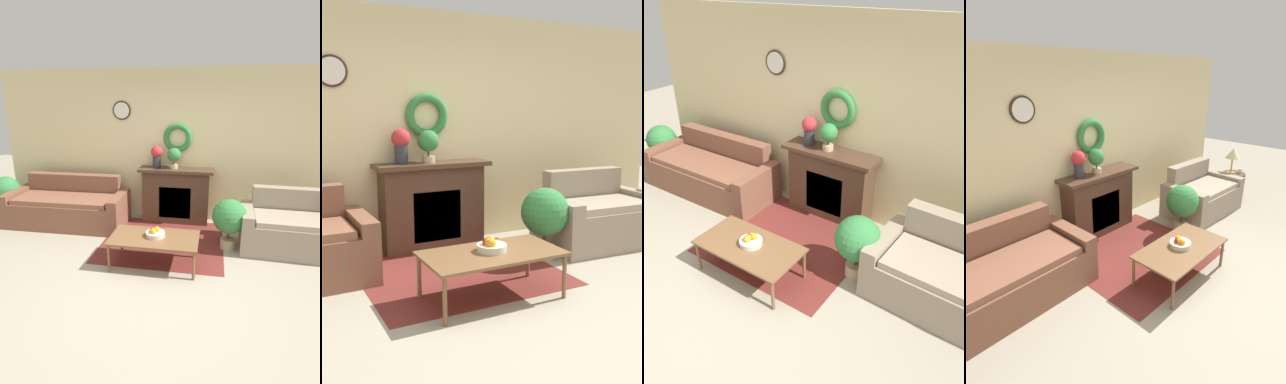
{
  "view_description": "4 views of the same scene",
  "coord_description": "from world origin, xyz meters",
  "views": [
    {
      "loc": [
        0.58,
        -2.97,
        2.15
      ],
      "look_at": [
        -0.19,
        1.3,
        0.82
      ],
      "focal_mm": 28.0,
      "sensor_mm": 36.0,
      "label": 1
    },
    {
      "loc": [
        -1.87,
        -2.59,
        1.59
      ],
      "look_at": [
        0.1,
        1.24,
        0.8
      ],
      "focal_mm": 42.0,
      "sensor_mm": 36.0,
      "label": 2
    },
    {
      "loc": [
        2.23,
        -1.78,
        3.01
      ],
      "look_at": [
        0.1,
        1.33,
        0.82
      ],
      "focal_mm": 35.0,
      "sensor_mm": 36.0,
      "label": 3
    },
    {
      "loc": [
        -2.88,
        -1.09,
        2.38
      ],
      "look_at": [
        -0.17,
        1.5,
        0.9
      ],
      "focal_mm": 28.0,
      "sensor_mm": 36.0,
      "label": 4
    }
  ],
  "objects": [
    {
      "name": "potted_plant_on_mantel",
      "position": [
        -0.1,
        2.18,
        1.23
      ],
      "size": [
        0.24,
        0.24,
        0.37
      ],
      "color": "tan",
      "rests_on": "fireplace"
    },
    {
      "name": "wall_back",
      "position": [
        -0.0,
        2.4,
        1.36
      ],
      "size": [
        6.8,
        0.16,
        2.7
      ],
      "color": "beige",
      "rests_on": "ground_plane"
    },
    {
      "name": "floor_rug",
      "position": [
        -0.14,
        1.31,
        0.0
      ],
      "size": [
        1.88,
        1.75,
        0.01
      ],
      "color": "maroon",
      "rests_on": "ground_plane"
    },
    {
      "name": "fireplace",
      "position": [
        -0.06,
        2.19,
        0.51
      ],
      "size": [
        1.32,
        0.41,
        1.0
      ],
      "color": "#4C3323",
      "rests_on": "ground_plane"
    },
    {
      "name": "ground_plane",
      "position": [
        0.0,
        0.0,
        0.0
      ],
      "size": [
        16.0,
        16.0,
        0.0
      ],
      "primitive_type": "plane",
      "color": "#9E937F"
    },
    {
      "name": "fruit_bowl",
      "position": [
        -0.13,
        0.62,
        0.46
      ],
      "size": [
        0.26,
        0.26,
        0.12
      ],
      "color": "beige",
      "rests_on": "coffee_table"
    },
    {
      "name": "loveseat_right",
      "position": [
        1.74,
        1.42,
        0.32
      ],
      "size": [
        1.43,
        0.93,
        0.87
      ],
      "rotation": [
        0.0,
        0.0,
        -0.05
      ],
      "color": "gray",
      "rests_on": "ground_plane"
    },
    {
      "name": "coffee_table",
      "position": [
        -0.14,
        0.6,
        0.38
      ],
      "size": [
        1.18,
        0.65,
        0.41
      ],
      "color": "brown",
      "rests_on": "ground_plane"
    },
    {
      "name": "vase_on_mantel_left",
      "position": [
        -0.41,
        2.2,
        1.22
      ],
      "size": [
        0.21,
        0.21,
        0.39
      ],
      "color": "#2D2D33",
      "rests_on": "fireplace"
    },
    {
      "name": "potted_plant_floor_by_loveseat",
      "position": [
        0.86,
        1.25,
        0.49
      ],
      "size": [
        0.52,
        0.52,
        0.78
      ],
      "color": "tan",
      "rests_on": "ground_plane"
    }
  ]
}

